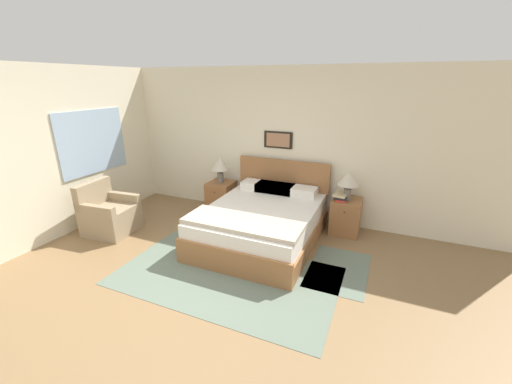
{
  "coord_description": "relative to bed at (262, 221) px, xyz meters",
  "views": [
    {
      "loc": [
        1.87,
        -2.26,
        2.35
      ],
      "look_at": [
        0.22,
        1.58,
        0.87
      ],
      "focal_mm": 22.0,
      "sensor_mm": 36.0,
      "label": 1
    }
  ],
  "objects": [
    {
      "name": "nightstand_by_door",
      "position": [
        1.15,
        0.78,
        -0.02
      ],
      "size": [
        0.46,
        0.49,
        0.57
      ],
      "color": "#936038",
      "rests_on": "ground_plane"
    },
    {
      "name": "wall_left",
      "position": [
        -3.02,
        -0.38,
        0.99
      ],
      "size": [
        0.08,
        5.28,
        2.6
      ],
      "color": "beige",
      "rests_on": "ground_plane"
    },
    {
      "name": "book_novel_upper",
      "position": [
        1.05,
        0.73,
        0.35
      ],
      "size": [
        0.22,
        0.29,
        0.04
      ],
      "rotation": [
        0.0,
        0.0,
        -0.13
      ],
      "color": "beige",
      "rests_on": "book_hardcover_middle"
    },
    {
      "name": "book_hardcover_middle",
      "position": [
        1.05,
        0.73,
        0.31
      ],
      "size": [
        0.21,
        0.25,
        0.04
      ],
      "rotation": [
        0.0,
        0.0,
        0.05
      ],
      "color": "#232328",
      "rests_on": "book_thick_bottom"
    },
    {
      "name": "table_lamp_near_window",
      "position": [
        -1.15,
        0.78,
        0.6
      ],
      "size": [
        0.33,
        0.33,
        0.48
      ],
      "color": "slate",
      "rests_on": "nightstand_near_window"
    },
    {
      "name": "ground_plane",
      "position": [
        -0.21,
        -1.82,
        -0.31
      ],
      "size": [
        16.0,
        16.0,
        0.0
      ],
      "primitive_type": "plane",
      "color": "olive"
    },
    {
      "name": "bed",
      "position": [
        0.0,
        0.0,
        0.0
      ],
      "size": [
        1.64,
        2.07,
        1.07
      ],
      "color": "#936038",
      "rests_on": "ground_plane"
    },
    {
      "name": "armchair",
      "position": [
        -2.4,
        -0.72,
        -0.02
      ],
      "size": [
        0.76,
        0.76,
        0.84
      ],
      "rotation": [
        0.0,
        0.0,
        -1.47
      ],
      "color": "#998466",
      "rests_on": "ground_plane"
    },
    {
      "name": "book_thick_bottom",
      "position": [
        1.05,
        0.73,
        0.28
      ],
      "size": [
        0.2,
        0.29,
        0.03
      ],
      "rotation": [
        0.0,
        0.0,
        0.16
      ],
      "color": "#B7332D",
      "rests_on": "nightstand_by_door"
    },
    {
      "name": "area_rug_bedside",
      "position": [
        1.25,
        -0.38,
        -0.3
      ],
      "size": [
        0.75,
        1.11,
        0.01
      ],
      "color": "slate",
      "rests_on": "ground_plane"
    },
    {
      "name": "table_lamp_by_door",
      "position": [
        1.14,
        0.78,
        0.6
      ],
      "size": [
        0.33,
        0.33,
        0.48
      ],
      "color": "slate",
      "rests_on": "nightstand_by_door"
    },
    {
      "name": "nightstand_near_window",
      "position": [
        -1.15,
        0.78,
        -0.02
      ],
      "size": [
        0.46,
        0.49,
        0.57
      ],
      "color": "#936038",
      "rests_on": "ground_plane"
    },
    {
      "name": "area_rug_main",
      "position": [
        -0.05,
        -1.09,
        -0.3
      ],
      "size": [
        2.78,
        1.57,
        0.01
      ],
      "color": "slate",
      "rests_on": "ground_plane"
    },
    {
      "name": "wall_back",
      "position": [
        -0.21,
        1.09,
        0.99
      ],
      "size": [
        7.96,
        0.09,
        2.6
      ],
      "color": "beige",
      "rests_on": "ground_plane"
    }
  ]
}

